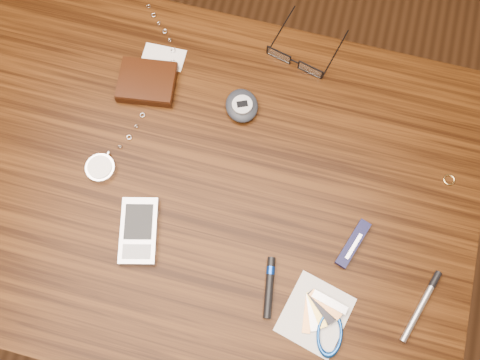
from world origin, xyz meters
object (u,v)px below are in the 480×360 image
at_px(desk, 198,198).
at_px(eyeglasses, 296,60).
at_px(silver_pen, 424,301).
at_px(pocket_knife, 353,244).
at_px(notepad_keys, 323,323).
at_px(pedometer, 242,106).
at_px(pocket_watch, 104,162).
at_px(pda_phone, 139,231).
at_px(wallet_and_card, 147,81).

height_order(desk, eyeglasses, eyeglasses).
xyz_separation_m(desk, silver_pen, (0.42, -0.10, 0.11)).
relative_size(eyeglasses, pocket_knife, 1.60).
bearing_deg(notepad_keys, pedometer, 123.62).
xyz_separation_m(pocket_watch, pedometer, (0.21, 0.17, 0.01)).
bearing_deg(eyeglasses, pedometer, -122.37).
height_order(desk, silver_pen, silver_pen).
distance_m(pda_phone, pocket_knife, 0.36).
height_order(pedometer, silver_pen, pedometer).
xyz_separation_m(pedometer, silver_pen, (0.38, -0.26, -0.01)).
xyz_separation_m(notepad_keys, silver_pen, (0.15, 0.08, 0.00)).
xyz_separation_m(wallet_and_card, pda_phone, (0.07, -0.27, -0.00)).
xyz_separation_m(eyeglasses, pocket_knife, (0.17, -0.32, -0.01)).
distance_m(pedometer, silver_pen, 0.46).
relative_size(notepad_keys, silver_pen, 1.02).
relative_size(desk, wallet_and_card, 7.23).
relative_size(pda_phone, notepad_keys, 0.96).
distance_m(wallet_and_card, pda_phone, 0.28).
xyz_separation_m(wallet_and_card, pocket_knife, (0.43, -0.20, -0.01)).
relative_size(pocket_watch, silver_pen, 2.91).
xyz_separation_m(wallet_and_card, eyeglasses, (0.26, 0.11, 0.00)).
relative_size(pocket_watch, pda_phone, 2.97).
bearing_deg(pocket_knife, wallet_and_card, 154.84).
relative_size(pedometer, silver_pen, 0.67).
distance_m(wallet_and_card, pocket_watch, 0.17).
height_order(pedometer, notepad_keys, pedometer).
bearing_deg(eyeglasses, notepad_keys, -71.83).
distance_m(desk, pda_phone, 0.17).
height_order(pda_phone, notepad_keys, pda_phone).
xyz_separation_m(pocket_watch, pda_phone, (0.10, -0.10, 0.00)).
bearing_deg(pocket_knife, notepad_keys, -99.03).
bearing_deg(wallet_and_card, silver_pen, -25.32).
bearing_deg(pocket_watch, pda_phone, -46.44).
xyz_separation_m(eyeglasses, pedometer, (-0.07, -0.12, 0.00)).
relative_size(desk, pedometer, 11.56).
relative_size(pedometer, notepad_keys, 0.66).
height_order(desk, wallet_and_card, wallet_and_card).
distance_m(desk, eyeglasses, 0.32).
distance_m(wallet_and_card, silver_pen, 0.62).
height_order(wallet_and_card, notepad_keys, wallet_and_card).
bearing_deg(pocket_knife, pda_phone, -168.67).
xyz_separation_m(pda_phone, notepad_keys, (0.34, -0.07, -0.00)).
bearing_deg(pedometer, pocket_knife, -38.76).
height_order(eyeglasses, pocket_knife, eyeglasses).
distance_m(eyeglasses, pedometer, 0.14).
relative_size(wallet_and_card, eyeglasses, 0.95).
xyz_separation_m(eyeglasses, pda_phone, (-0.19, -0.39, -0.00)).
bearing_deg(notepad_keys, pocket_knife, 80.97).
xyz_separation_m(pedometer, pocket_knife, (0.25, -0.20, -0.01)).
height_order(eyeglasses, pda_phone, eyeglasses).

